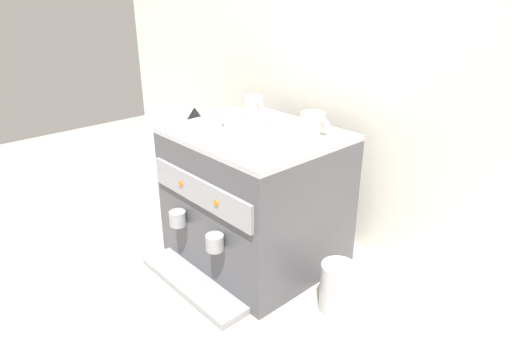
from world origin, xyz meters
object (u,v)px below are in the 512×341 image
object	(u,v)px
ceramic_cup_1	(232,121)
ceramic_cup_2	(313,122)
ceramic_bowl_0	(269,143)
milk_pitcher	(337,287)
ceramic_bowl_2	(261,119)
ceramic_bowl_1	(224,116)
ceramic_cup_0	(254,104)
ceramic_cup_3	(279,128)
coffee_grinder	(197,163)
espresso_machine	(255,197)

from	to	relation	value
ceramic_cup_1	ceramic_cup_2	xyz separation A→B (m)	(0.19, 0.19, 0.00)
ceramic_bowl_0	milk_pitcher	world-z (taller)	ceramic_bowl_0
ceramic_bowl_2	milk_pitcher	distance (m)	0.61
ceramic_bowl_1	milk_pitcher	bearing A→B (deg)	-1.50
ceramic_cup_0	ceramic_bowl_2	xyz separation A→B (m)	(0.13, -0.08, -0.01)
ceramic_bowl_0	ceramic_bowl_1	bearing A→B (deg)	164.59
ceramic_cup_3	coffee_grinder	xyz separation A→B (m)	(-0.53, 0.05, -0.29)
milk_pitcher	ceramic_cup_2	bearing A→B (deg)	148.83
ceramic_bowl_0	milk_pitcher	xyz separation A→B (m)	(0.23, 0.07, -0.42)
ceramic_bowl_1	ceramic_cup_1	bearing A→B (deg)	-24.98
ceramic_cup_3	ceramic_bowl_2	xyz separation A→B (m)	(-0.15, 0.06, -0.02)
ceramic_cup_0	coffee_grinder	bearing A→B (deg)	-157.72
ceramic_cup_0	coffee_grinder	distance (m)	0.39
ceramic_cup_2	ceramic_cup_3	world-z (taller)	ceramic_cup_3
ceramic_cup_3	ceramic_bowl_0	xyz separation A→B (m)	(0.06, -0.10, -0.01)
ceramic_cup_1	ceramic_bowl_0	size ratio (longest dim) A/B	0.92
ceramic_cup_2	coffee_grinder	xyz separation A→B (m)	(-0.56, -0.09, -0.29)
ceramic_cup_1	ceramic_bowl_2	distance (m)	0.12
ceramic_cup_1	ceramic_cup_2	distance (m)	0.27
espresso_machine	ceramic_bowl_0	size ratio (longest dim) A/B	5.43
ceramic_cup_2	milk_pitcher	bearing A→B (deg)	-31.17
espresso_machine	ceramic_cup_3	bearing A→B (deg)	7.44
espresso_machine	milk_pitcher	distance (m)	0.42
ceramic_bowl_2	milk_pitcher	bearing A→B (deg)	-11.38
ceramic_bowl_2	coffee_grinder	bearing A→B (deg)	-177.38
ceramic_cup_2	ceramic_cup_0	bearing A→B (deg)	177.06
ceramic_cup_2	coffee_grinder	size ratio (longest dim) A/B	0.25
espresso_machine	ceramic_bowl_2	distance (m)	0.27
ceramic_bowl_2	ceramic_cup_0	bearing A→B (deg)	147.09
ceramic_cup_3	milk_pitcher	world-z (taller)	ceramic_cup_3
ceramic_cup_1	ceramic_bowl_1	xyz separation A→B (m)	(-0.10, 0.05, -0.01)
ceramic_cup_0	ceramic_bowl_1	world-z (taller)	ceramic_cup_0
ceramic_bowl_0	espresso_machine	bearing A→B (deg)	150.87
espresso_machine	ceramic_cup_1	bearing A→B (deg)	-142.10
ceramic_cup_3	ceramic_bowl_1	xyz separation A→B (m)	(-0.26, -0.01, -0.01)
ceramic_cup_2	ceramic_bowl_1	bearing A→B (deg)	-153.87
ceramic_bowl_1	ceramic_bowl_0	bearing A→B (deg)	-15.41
ceramic_cup_3	coffee_grinder	world-z (taller)	ceramic_cup_3
ceramic_cup_0	ceramic_cup_3	distance (m)	0.32
coffee_grinder	ceramic_cup_3	bearing A→B (deg)	-4.90
ceramic_cup_3	ceramic_bowl_1	world-z (taller)	ceramic_cup_3
ceramic_cup_0	ceramic_bowl_0	bearing A→B (deg)	-35.99
ceramic_cup_2	ceramic_bowl_2	size ratio (longest dim) A/B	1.04
espresso_machine	ceramic_cup_1	distance (m)	0.28
ceramic_cup_2	milk_pitcher	size ratio (longest dim) A/B	0.74
espresso_machine	ceramic_bowl_0	bearing A→B (deg)	-29.13
coffee_grinder	milk_pitcher	distance (m)	0.84
coffee_grinder	ceramic_cup_0	bearing A→B (deg)	22.28
milk_pitcher	coffee_grinder	bearing A→B (deg)	175.02
ceramic_bowl_0	ceramic_cup_1	bearing A→B (deg)	169.50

